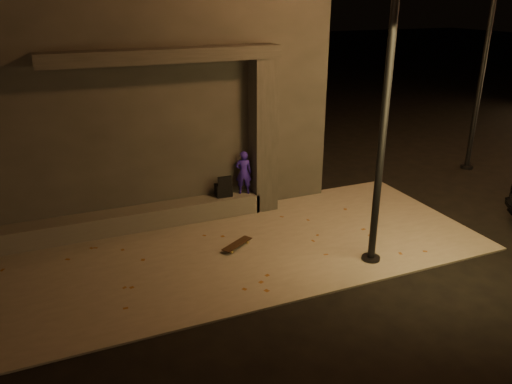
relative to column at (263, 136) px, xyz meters
name	(u,v)px	position (x,y,z in m)	size (l,w,h in m)	color
ground	(259,304)	(-1.70, -3.75, -1.84)	(120.00, 120.00, 0.00)	black
sidewalk	(221,251)	(-1.70, -1.75, -1.82)	(11.00, 4.40, 0.04)	#6A655D
building	(124,92)	(-2.70, 2.74, 0.77)	(9.00, 5.10, 5.22)	#34312F
ledge	(131,220)	(-3.20, 0.00, -1.58)	(6.00, 0.55, 0.45)	#595651
column	(263,136)	(0.00, 0.00, 0.00)	(0.55, 0.55, 3.60)	#34312F
canopy	(164,55)	(-2.20, 0.05, 1.94)	(5.00, 0.70, 0.28)	#34312F
skateboarder	(244,172)	(-0.50, 0.00, -0.83)	(0.38, 0.25, 1.05)	#2F1BB2
backpack	(223,189)	(-1.01, 0.00, -1.17)	(0.38, 0.25, 0.53)	black
skateboard	(237,244)	(-1.34, -1.74, -1.73)	(0.78, 0.59, 0.09)	black
street_lamp_0	(389,66)	(0.93, -3.24, 1.95)	(0.36, 0.36, 6.64)	black
street_lamp_2	(489,28)	(6.98, 0.42, 2.25)	(0.36, 0.36, 7.20)	black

